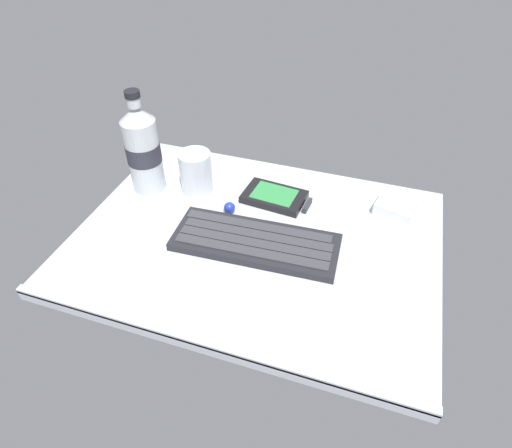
# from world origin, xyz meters

# --- Properties ---
(ground_plane) EXTENTS (0.64, 0.48, 0.03)m
(ground_plane) POSITION_xyz_m (0.00, -0.00, -0.01)
(ground_plane) COLOR silver
(keyboard) EXTENTS (0.29, 0.12, 0.02)m
(keyboard) POSITION_xyz_m (0.01, -0.02, 0.01)
(keyboard) COLOR #232328
(keyboard) RESTS_ON ground_plane
(handheld_device) EXTENTS (0.13, 0.09, 0.02)m
(handheld_device) POSITION_xyz_m (0.01, 0.11, 0.01)
(handheld_device) COLOR black
(handheld_device) RESTS_ON ground_plane
(juice_cup) EXTENTS (0.06, 0.06, 0.09)m
(juice_cup) POSITION_xyz_m (-0.16, 0.10, 0.04)
(juice_cup) COLOR silver
(juice_cup) RESTS_ON ground_plane
(water_bottle) EXTENTS (0.07, 0.07, 0.21)m
(water_bottle) POSITION_xyz_m (-0.26, 0.08, 0.09)
(water_bottle) COLOR silver
(water_bottle) RESTS_ON ground_plane
(charger_block) EXTENTS (0.08, 0.07, 0.02)m
(charger_block) POSITION_xyz_m (0.23, 0.15, 0.01)
(charger_block) COLOR white
(charger_block) RESTS_ON ground_plane
(trackball_mouse) EXTENTS (0.02, 0.02, 0.02)m
(trackball_mouse) POSITION_xyz_m (-0.07, 0.05, 0.01)
(trackball_mouse) COLOR #2338B2
(trackball_mouse) RESTS_ON ground_plane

